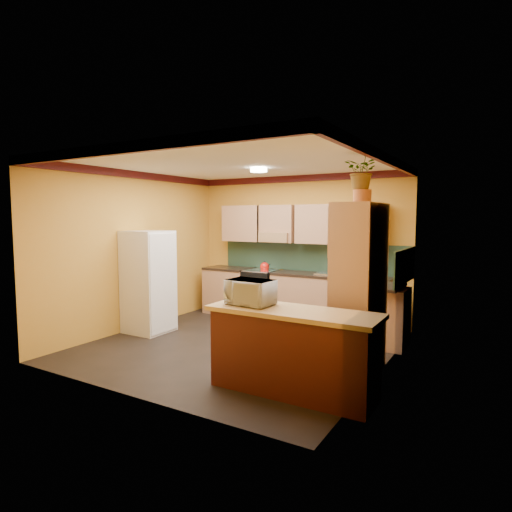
{
  "coord_description": "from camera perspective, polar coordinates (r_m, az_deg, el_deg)",
  "views": [
    {
      "loc": [
        3.4,
        -5.25,
        1.93
      ],
      "look_at": [
        0.04,
        0.45,
        1.32
      ],
      "focal_mm": 30.0,
      "sensor_mm": 36.0,
      "label": 1
    }
  ],
  "objects": [
    {
      "name": "stove",
      "position": [
        8.26,
        0.72,
        -5.05
      ],
      "size": [
        0.58,
        0.58,
        0.91
      ],
      "primitive_type": "cube",
      "color": "black",
      "rests_on": "ground"
    },
    {
      "name": "bar_top",
      "position": [
        4.67,
        4.92,
        -7.44
      ],
      "size": [
        1.9,
        0.65,
        0.05
      ],
      "primitive_type": "cube",
      "color": "tan",
      "rests_on": "breakfast_bar"
    },
    {
      "name": "base_cabinets_right",
      "position": [
        6.74,
        16.14,
        -7.75
      ],
      "size": [
        0.6,
        0.8,
        0.88
      ],
      "primitive_type": "cube",
      "color": "#A67657",
      "rests_on": "ground"
    },
    {
      "name": "room_shell",
      "position": [
        6.49,
        -0.91,
        6.64
      ],
      "size": [
        4.24,
        4.24,
        2.72
      ],
      "color": "black",
      "rests_on": "ground"
    },
    {
      "name": "breakfast_bar",
      "position": [
        4.8,
        4.87,
        -12.86
      ],
      "size": [
        1.8,
        0.55,
        0.88
      ],
      "primitive_type": "cube",
      "color": "#481310",
      "rests_on": "ground"
    },
    {
      "name": "fern",
      "position": [
        5.44,
        14.05,
        10.96
      ],
      "size": [
        0.43,
        0.38,
        0.45
      ],
      "primitive_type": "imported",
      "rotation": [
        0.0,
        0.0,
        -0.08
      ],
      "color": "#A67657",
      "rests_on": "fern_pot"
    },
    {
      "name": "kettle",
      "position": [
        8.09,
        1.16,
        -1.36
      ],
      "size": [
        0.2,
        0.2,
        0.18
      ],
      "primitive_type": null,
      "rotation": [
        0.0,
        0.0,
        0.21
      ],
      "color": "red",
      "rests_on": "stove"
    },
    {
      "name": "countertop_back",
      "position": [
        7.9,
        4.66,
        -2.27
      ],
      "size": [
        3.65,
        0.62,
        0.04
      ],
      "primitive_type": "cube",
      "color": "black",
      "rests_on": "base_cabinets_back"
    },
    {
      "name": "sink",
      "position": [
        7.6,
        9.93,
        -2.37
      ],
      "size": [
        0.48,
        0.4,
        0.03
      ],
      "primitive_type": "cube",
      "color": "silver",
      "rests_on": "countertop_back"
    },
    {
      "name": "pantry",
      "position": [
        5.44,
        13.56,
        -4.22
      ],
      "size": [
        0.48,
        0.9,
        2.1
      ],
      "primitive_type": "cube",
      "color": "#A67657",
      "rests_on": "ground"
    },
    {
      "name": "fridge",
      "position": [
        7.39,
        -14.16,
        -3.32
      ],
      "size": [
        0.68,
        0.66,
        1.7
      ],
      "primitive_type": "cube",
      "color": "white",
      "rests_on": "ground"
    },
    {
      "name": "microwave",
      "position": [
        4.89,
        -0.77,
        -4.84
      ],
      "size": [
        0.53,
        0.37,
        0.29
      ],
      "primitive_type": "imported",
      "rotation": [
        0.0,
        0.0,
        -0.05
      ],
      "color": "white",
      "rests_on": "bar_top"
    },
    {
      "name": "fern_pot",
      "position": [
        5.42,
        13.97,
        7.74
      ],
      "size": [
        0.22,
        0.22,
        0.16
      ],
      "primitive_type": "cylinder",
      "color": "#AC5B29",
      "rests_on": "pantry"
    },
    {
      "name": "base_cabinets_back",
      "position": [
        7.98,
        4.64,
        -5.54
      ],
      "size": [
        3.65,
        0.6,
        0.88
      ],
      "primitive_type": "cube",
      "color": "#A67657",
      "rests_on": "ground"
    },
    {
      "name": "countertop_right",
      "position": [
        6.65,
        16.24,
        -3.88
      ],
      "size": [
        0.62,
        0.8,
        0.04
      ],
      "primitive_type": "cube",
      "color": "black",
      "rests_on": "base_cabinets_right"
    }
  ]
}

